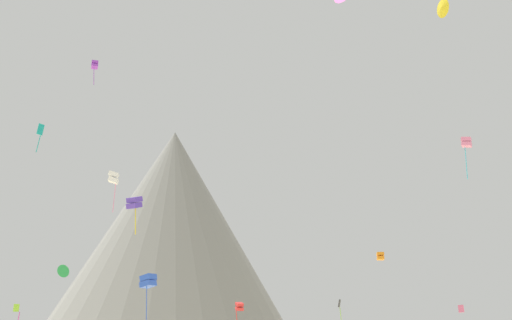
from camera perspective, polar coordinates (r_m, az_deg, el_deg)
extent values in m
cone|color=gray|center=(141.75, -7.72, -6.94)|extent=(71.38, 71.38, 49.14)
cone|color=gray|center=(146.55, -7.13, -9.64)|extent=(28.66, 28.66, 37.02)
cube|color=purple|center=(92.47, -14.46, 8.24)|extent=(1.08, 1.12, 0.55)
cube|color=purple|center=(92.67, -14.43, 8.53)|extent=(1.08, 1.12, 0.55)
cylinder|color=purple|center=(91.89, -14.52, 7.39)|extent=(0.19, 0.41, 2.55)
cube|color=#8CD133|center=(80.08, -20.95, -12.43)|extent=(0.56, 0.60, 0.87)
cube|color=black|center=(91.73, 7.59, -12.78)|extent=(0.61, 0.90, 1.10)
cylinder|color=#8CD133|center=(91.69, 7.72, -13.88)|extent=(0.24, 0.28, 2.45)
cube|color=blue|center=(67.09, -9.78, -11.05)|extent=(1.87, 1.85, 0.83)
cube|color=blue|center=(67.14, -9.76, -10.51)|extent=(1.87, 1.85, 0.83)
cylinder|color=blue|center=(66.96, -9.92, -12.93)|extent=(0.21, 0.16, 3.84)
cube|color=red|center=(69.46, -1.52, -13.35)|extent=(0.92, 0.97, 0.52)
cube|color=red|center=(69.48, -1.52, -12.98)|extent=(0.92, 0.97, 0.52)
cube|color=teal|center=(73.70, -18.99, 2.65)|extent=(0.68, 0.59, 1.40)
cylinder|color=teal|center=(73.23, -19.17, 1.41)|extent=(0.32, 0.29, 2.03)
cube|color=#E5668C|center=(71.51, 18.13, -12.72)|extent=(0.57, 0.50, 0.82)
cone|color=green|center=(78.36, -17.17, -9.65)|extent=(1.59, 1.45, 1.57)
cube|color=orange|center=(80.35, 11.25, -8.74)|extent=(0.99, 1.02, 0.48)
cube|color=orange|center=(80.41, 11.23, -8.40)|extent=(0.99, 1.02, 0.48)
cube|color=white|center=(79.92, -12.84, -1.83)|extent=(1.25, 1.15, 0.84)
cube|color=white|center=(80.11, -12.81, -1.30)|extent=(1.25, 1.15, 0.84)
cylinder|color=pink|center=(79.41, -12.75, -3.35)|extent=(0.19, 0.42, 3.80)
cube|color=pink|center=(78.56, 18.59, 1.35)|extent=(1.53, 1.52, 0.63)
cube|color=pink|center=(78.72, 18.56, 1.74)|extent=(1.53, 1.52, 0.63)
cylinder|color=#33BCDB|center=(77.84, 18.56, -0.25)|extent=(0.35, 0.54, 4.06)
cone|color=yellow|center=(64.87, 16.52, 13.08)|extent=(0.90, 1.90, 1.87)
cube|color=#5138B2|center=(58.27, -11.01, -4.08)|extent=(1.51, 1.54, 0.76)
cube|color=#5138B2|center=(58.38, -10.99, -3.57)|extent=(1.51, 1.54, 0.76)
cylinder|color=yellow|center=(57.98, -10.90, -5.49)|extent=(0.21, 0.25, 2.43)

